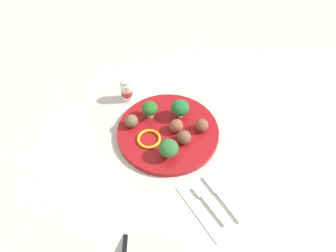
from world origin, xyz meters
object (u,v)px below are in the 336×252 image
fork (208,203)px  meatball_mid_right (176,126)px  broccoli_floret_far_rim (168,148)px  broccoli_floret_center (180,108)px  broccoli_floret_back_right (150,109)px  yogurt_bottle (127,91)px  plate (168,132)px  meatball_front_right (184,137)px  meatball_center (131,121)px  napkin (216,203)px  knife (221,196)px  pepper_ring_back_left (149,139)px  meatball_mid_left (202,125)px

fork → meatball_mid_right: bearing=-12.5°
broccoli_floret_far_rim → broccoli_floret_center: size_ratio=0.94×
broccoli_floret_back_right → meatball_mid_right: size_ratio=1.39×
yogurt_bottle → meatball_mid_right: bearing=-164.2°
plate → meatball_front_right: 0.06m
meatball_center → napkin: bearing=-168.3°
broccoli_floret_far_rim → meatball_mid_right: (0.06, -0.06, -0.01)m
broccoli_floret_far_rim → knife: bearing=-163.2°
meatball_mid_right → broccoli_floret_back_right: bearing=24.3°
pepper_ring_back_left → broccoli_floret_center: bearing=-76.6°
plate → broccoli_floret_back_right: size_ratio=5.35×
meatball_mid_right → fork: 0.23m
broccoli_floret_far_rim → napkin: bearing=-169.6°
broccoli_floret_center → meatball_mid_left: bearing=-161.1°
meatball_front_right → napkin: meatball_front_right is taller
napkin → meatball_mid_right: bearing=-7.7°
fork → yogurt_bottle: size_ratio=1.63×
meatball_mid_right → broccoli_floret_center: bearing=-43.5°
fork → knife: same height
meatball_center → fork: size_ratio=0.30×
broccoli_floret_center → yogurt_bottle: yogurt_bottle is taller
meatball_mid_right → knife: bearing=176.6°
meatball_mid_left → yogurt_bottle: yogurt_bottle is taller
meatball_mid_right → yogurt_bottle: 0.20m
broccoli_floret_center → broccoli_floret_far_rim: bearing=135.1°
broccoli_floret_far_rim → broccoli_floret_back_right: bearing=-10.1°
plate → yogurt_bottle: 0.18m
meatball_mid_right → yogurt_bottle: bearing=15.8°
broccoli_floret_center → meatball_mid_left: size_ratio=1.56×
knife → napkin: bearing=112.2°
meatball_mid_left → napkin: (-0.20, 0.09, -0.03)m
meatball_center → broccoli_floret_far_rim: bearing=-166.6°
plate → pepper_ring_back_left: size_ratio=4.31×
broccoli_floret_far_rim → pepper_ring_back_left: broccoli_floret_far_rim is taller
meatball_mid_right → pepper_ring_back_left: 0.08m
meatball_front_right → meatball_mid_right: bearing=-4.3°
broccoli_floret_back_right → meatball_center: size_ratio=1.43×
napkin → fork: (0.01, 0.02, 0.00)m
knife → yogurt_bottle: 0.42m
broccoli_floret_back_right → broccoli_floret_center: 0.08m
knife → meatball_mid_right: bearing=-3.4°
meatball_mid_left → knife: (-0.19, 0.07, -0.03)m
fork → meatball_center: bearing=8.7°
broccoli_floret_far_rim → yogurt_bottle: bearing=-1.9°
broccoli_floret_back_right → yogurt_bottle: bearing=8.9°
broccoli_floret_center → meatball_mid_right: (-0.04, 0.04, -0.02)m
plate → fork: plate is taller
broccoli_floret_center → pepper_ring_back_left: (-0.03, 0.12, -0.03)m
meatball_mid_right → pepper_ring_back_left: (0.01, 0.08, -0.02)m
meatball_center → knife: bearing=-164.8°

